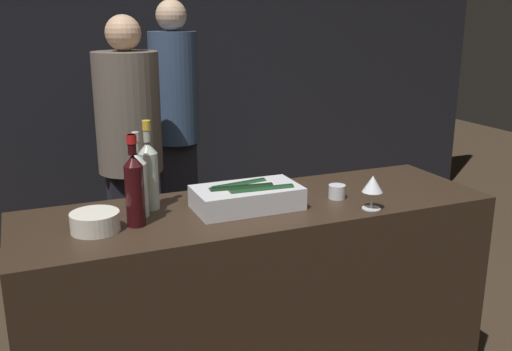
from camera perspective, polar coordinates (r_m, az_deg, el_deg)
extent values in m
cube|color=black|center=(4.62, -11.84, 11.48)|extent=(6.40, 0.06, 2.80)
cube|color=#2D2116|center=(2.59, 0.27, -12.93)|extent=(2.00, 0.62, 0.95)
cube|color=silver|center=(2.35, -0.92, -2.22)|extent=(0.43, 0.24, 0.09)
cylinder|color=#143319|center=(2.31, 0.55, -1.91)|extent=(0.27, 0.08, 0.07)
cylinder|color=black|center=(2.33, -1.47, -1.75)|extent=(0.27, 0.10, 0.07)
cylinder|color=#143319|center=(2.38, -1.67, -1.38)|extent=(0.25, 0.10, 0.06)
cylinder|color=silver|center=(2.19, -15.80, -4.47)|extent=(0.18, 0.18, 0.07)
cylinder|color=gray|center=(2.18, -15.86, -3.72)|extent=(0.15, 0.15, 0.01)
cylinder|color=silver|center=(2.40, 11.45, -3.24)|extent=(0.08, 0.08, 0.00)
cylinder|color=silver|center=(2.39, 11.50, -2.41)|extent=(0.01, 0.01, 0.07)
cone|color=silver|center=(2.37, 11.59, -0.82)|extent=(0.09, 0.09, 0.07)
cylinder|color=silver|center=(2.50, 8.10, -1.61)|extent=(0.07, 0.07, 0.06)
sphere|color=#F9D67F|center=(2.50, 8.10, -1.54)|extent=(0.03, 0.03, 0.03)
cylinder|color=black|center=(2.18, -12.01, -2.02)|extent=(0.07, 0.07, 0.23)
cone|color=black|center=(2.14, -12.22, 1.51)|extent=(0.07, 0.07, 0.04)
cylinder|color=black|center=(2.13, -12.31, 3.04)|extent=(0.03, 0.03, 0.08)
cylinder|color=red|center=(2.13, -12.34, 3.58)|extent=(0.04, 0.04, 0.03)
cylinder|color=#B2B7AD|center=(2.28, -11.67, -1.45)|extent=(0.07, 0.07, 0.22)
cone|color=#B2B7AD|center=(2.25, -11.85, 1.73)|extent=(0.07, 0.07, 0.04)
cylinder|color=#B2B7AD|center=(2.23, -11.94, 3.28)|extent=(0.02, 0.02, 0.08)
cylinder|color=silver|center=(2.23, -11.97, 3.83)|extent=(0.03, 0.03, 0.04)
cylinder|color=#9EA899|center=(2.36, -10.63, -0.57)|extent=(0.08, 0.08, 0.24)
cone|color=#9EA899|center=(2.32, -10.81, 2.77)|extent=(0.08, 0.08, 0.05)
cylinder|color=#9EA899|center=(2.31, -10.89, 4.38)|extent=(0.03, 0.03, 0.09)
cylinder|color=gold|center=(2.30, -10.92, 4.96)|extent=(0.03, 0.03, 0.04)
cube|color=black|center=(4.23, -7.77, -2.25)|extent=(0.25, 0.18, 0.85)
cylinder|color=#334766|center=(4.05, -8.20, 8.66)|extent=(0.33, 0.33, 0.77)
sphere|color=beige|center=(4.02, -8.48, 15.57)|extent=(0.21, 0.21, 0.21)
cube|color=black|center=(3.74, -11.99, -5.36)|extent=(0.29, 0.22, 0.79)
cylinder|color=#60564C|center=(3.54, -12.69, 6.15)|extent=(0.39, 0.39, 0.72)
sphere|color=tan|center=(3.50, -13.16, 13.72)|extent=(0.21, 0.21, 0.21)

